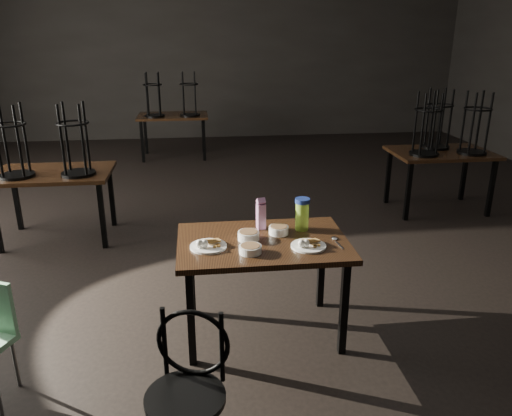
{
  "coord_description": "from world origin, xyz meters",
  "views": [
    {
      "loc": [
        -0.45,
        -4.47,
        2.16
      ],
      "look_at": [
        -0.01,
        -0.87,
        0.85
      ],
      "focal_mm": 35.0,
      "sensor_mm": 36.0,
      "label": 1
    }
  ],
  "objects": [
    {
      "name": "room",
      "position": [
        -0.06,
        0.01,
        2.33
      ],
      "size": [
        12.0,
        12.04,
        3.22
      ],
      "color": "black",
      "rests_on": "ground"
    },
    {
      "name": "main_table",
      "position": [
        -0.01,
        -1.27,
        0.67
      ],
      "size": [
        1.2,
        0.8,
        0.75
      ],
      "color": "black",
      "rests_on": "ground"
    },
    {
      "name": "plate_left",
      "position": [
        -0.4,
        -1.34,
        0.77
      ],
      "size": [
        0.25,
        0.25,
        0.08
      ],
      "color": "white",
      "rests_on": "main_table"
    },
    {
      "name": "plate_right",
      "position": [
        0.28,
        -1.42,
        0.77
      ],
      "size": [
        0.24,
        0.24,
        0.08
      ],
      "color": "white",
      "rests_on": "main_table"
    },
    {
      "name": "bowl_near",
      "position": [
        -0.11,
        -1.24,
        0.78
      ],
      "size": [
        0.15,
        0.15,
        0.06
      ],
      "color": "white",
      "rests_on": "main_table"
    },
    {
      "name": "bowl_far",
      "position": [
        0.12,
        -1.16,
        0.78
      ],
      "size": [
        0.14,
        0.14,
        0.06
      ],
      "color": "white",
      "rests_on": "main_table"
    },
    {
      "name": "bowl_big",
      "position": [
        -0.12,
        -1.47,
        0.78
      ],
      "size": [
        0.15,
        0.15,
        0.05
      ],
      "color": "white",
      "rests_on": "main_table"
    },
    {
      "name": "juice_carton",
      "position": [
        0.0,
        -1.04,
        0.86
      ],
      "size": [
        0.07,
        0.07,
        0.24
      ],
      "color": "#7F1764",
      "rests_on": "main_table"
    },
    {
      "name": "water_bottle",
      "position": [
        0.3,
        -1.1,
        0.87
      ],
      "size": [
        0.14,
        0.14,
        0.24
      ],
      "color": "#A5DD41",
      "rests_on": "main_table"
    },
    {
      "name": "spoon",
      "position": [
        0.5,
        -1.32,
        0.76
      ],
      "size": [
        0.05,
        0.22,
        0.01
      ],
      "color": "silver",
      "rests_on": "main_table"
    },
    {
      "name": "bentwood_chair",
      "position": [
        -0.54,
        -2.4,
        0.5
      ],
      "size": [
        0.44,
        0.43,
        0.85
      ],
      "rotation": [
        0.0,
        0.0,
        -0.27
      ],
      "color": "black",
      "rests_on": "ground"
    },
    {
      "name": "bg_table_left",
      "position": [
        -1.96,
        0.74,
        0.75
      ],
      "size": [
        1.2,
        0.8,
        1.48
      ],
      "color": "black",
      "rests_on": "ground"
    },
    {
      "name": "bg_table_right",
      "position": [
        2.52,
        1.15,
        0.78
      ],
      "size": [
        1.2,
        0.8,
        1.48
      ],
      "color": "black",
      "rests_on": "ground"
    },
    {
      "name": "bg_table_far",
      "position": [
        -0.84,
        4.3,
        0.75
      ],
      "size": [
        1.2,
        0.8,
        1.48
      ],
      "color": "black",
      "rests_on": "ground"
    }
  ]
}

